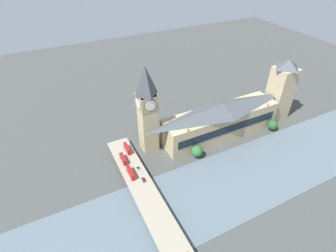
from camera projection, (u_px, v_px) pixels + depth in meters
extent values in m
plane|color=#424442|center=(221.00, 146.00, 213.12)|extent=(600.00, 600.00, 0.00)
cube|color=slate|center=(250.00, 175.00, 188.11)|extent=(57.59, 360.00, 0.30)
cube|color=tan|center=(220.00, 123.00, 219.57)|extent=(23.48, 101.21, 23.40)
cube|color=black|center=(229.00, 129.00, 210.36)|extent=(0.40, 93.11, 7.02)
pyramid|color=#474C51|center=(222.00, 107.00, 210.58)|extent=(23.01, 99.19, 6.70)
cone|color=#9E8966|center=(268.00, 103.00, 217.24)|extent=(2.20, 2.20, 5.00)
cone|color=#9E8966|center=(231.00, 115.00, 203.39)|extent=(2.20, 2.20, 5.00)
cone|color=#9E8966|center=(188.00, 129.00, 189.55)|extent=(2.20, 2.20, 5.00)
cube|color=tan|center=(148.00, 123.00, 197.57)|extent=(12.23, 12.23, 49.10)
cube|color=tan|center=(147.00, 101.00, 186.19)|extent=(12.96, 12.96, 11.00)
cylinder|color=black|center=(150.00, 105.00, 181.68)|extent=(0.50, 8.95, 8.95)
cylinder|color=silver|center=(150.00, 105.00, 181.59)|extent=(0.62, 8.28, 8.28)
cylinder|color=black|center=(143.00, 97.00, 190.69)|extent=(0.50, 8.95, 8.95)
cylinder|color=silver|center=(143.00, 97.00, 190.78)|extent=(0.62, 8.28, 8.28)
cylinder|color=black|center=(155.00, 99.00, 188.45)|extent=(8.95, 0.50, 8.95)
cylinder|color=silver|center=(155.00, 99.00, 188.50)|extent=(8.28, 0.62, 8.28)
cylinder|color=black|center=(139.00, 103.00, 183.93)|extent=(8.95, 0.50, 8.95)
cylinder|color=silver|center=(138.00, 103.00, 183.88)|extent=(8.28, 0.62, 8.28)
pyramid|color=#424247|center=(146.00, 81.00, 176.54)|extent=(12.47, 12.47, 21.30)
cube|color=tan|center=(280.00, 93.00, 235.06)|extent=(17.62, 17.62, 47.97)
pyramid|color=#474C51|center=(288.00, 64.00, 218.35)|extent=(17.62, 17.62, 7.93)
cylinder|color=#333338|center=(290.00, 57.00, 214.79)|extent=(0.30, 0.30, 4.00)
cube|color=gray|center=(155.00, 213.00, 159.95)|extent=(3.00, 13.85, 4.23)
cube|color=gray|center=(127.00, 161.00, 196.85)|extent=(3.00, 13.85, 4.23)
cube|color=gray|center=(155.00, 211.00, 158.32)|extent=(147.17, 16.29, 1.20)
cube|color=red|center=(127.00, 150.00, 199.68)|extent=(10.92, 2.40, 2.03)
cube|color=black|center=(127.00, 149.00, 199.44)|extent=(9.83, 2.46, 0.89)
cube|color=red|center=(127.00, 147.00, 198.36)|extent=(10.70, 2.40, 2.38)
cube|color=black|center=(127.00, 147.00, 198.29)|extent=(9.83, 2.46, 1.14)
cube|color=#A01515|center=(127.00, 146.00, 197.60)|extent=(10.59, 2.28, 0.16)
cylinder|color=black|center=(127.00, 146.00, 203.88)|extent=(1.13, 0.28, 1.13)
cylinder|color=black|center=(124.00, 147.00, 203.09)|extent=(1.13, 0.28, 1.13)
cylinder|color=black|center=(131.00, 153.00, 197.43)|extent=(1.13, 0.28, 1.13)
cylinder|color=black|center=(128.00, 154.00, 196.64)|extent=(1.13, 0.28, 1.13)
cube|color=red|center=(123.00, 160.00, 190.77)|extent=(10.18, 2.47, 1.87)
cube|color=black|center=(123.00, 159.00, 190.55)|extent=(9.16, 2.53, 0.82)
cube|color=red|center=(123.00, 158.00, 189.56)|extent=(9.98, 2.47, 2.19)
cube|color=black|center=(123.00, 158.00, 189.49)|extent=(9.16, 2.53, 1.05)
cube|color=#A01515|center=(123.00, 157.00, 188.85)|extent=(9.87, 2.35, 0.16)
cylinder|color=black|center=(123.00, 157.00, 194.65)|extent=(1.15, 0.28, 1.15)
cylinder|color=black|center=(120.00, 158.00, 193.84)|extent=(1.15, 0.28, 1.15)
cylinder|color=black|center=(127.00, 164.00, 188.76)|extent=(1.15, 0.28, 1.15)
cylinder|color=black|center=(124.00, 165.00, 187.95)|extent=(1.15, 0.28, 1.15)
cube|color=red|center=(131.00, 174.00, 179.77)|extent=(11.51, 2.56, 2.00)
cube|color=black|center=(131.00, 173.00, 179.53)|extent=(10.36, 2.62, 0.88)
cube|color=red|center=(130.00, 172.00, 178.47)|extent=(11.28, 2.56, 2.34)
cube|color=black|center=(130.00, 171.00, 178.40)|extent=(10.36, 2.62, 1.13)
cube|color=#A01515|center=(130.00, 170.00, 177.72)|extent=(11.17, 2.43, 0.16)
cylinder|color=black|center=(130.00, 169.00, 184.24)|extent=(1.06, 0.28, 1.06)
cylinder|color=black|center=(127.00, 171.00, 183.40)|extent=(1.06, 0.28, 1.06)
cylinder|color=black|center=(135.00, 179.00, 177.28)|extent=(1.06, 0.28, 1.06)
cylinder|color=black|center=(132.00, 180.00, 176.44)|extent=(1.06, 0.28, 1.06)
cylinder|color=black|center=(187.00, 252.00, 136.91)|extent=(0.69, 0.22, 0.69)
cube|color=maroon|center=(144.00, 180.00, 176.59)|extent=(4.30, 1.80, 0.59)
cube|color=black|center=(144.00, 179.00, 176.17)|extent=(2.23, 1.62, 0.52)
cylinder|color=black|center=(144.00, 178.00, 178.21)|extent=(0.67, 0.22, 0.67)
cylinder|color=black|center=(142.00, 179.00, 177.63)|extent=(0.67, 0.22, 0.67)
cylinder|color=black|center=(146.00, 181.00, 175.80)|extent=(0.67, 0.22, 0.67)
cylinder|color=black|center=(143.00, 182.00, 175.22)|extent=(0.67, 0.22, 0.67)
cube|color=silver|center=(138.00, 168.00, 185.12)|extent=(4.21, 1.78, 0.59)
cube|color=black|center=(138.00, 168.00, 184.69)|extent=(2.19, 1.61, 0.56)
cylinder|color=black|center=(138.00, 167.00, 186.70)|extent=(0.67, 0.22, 0.67)
cylinder|color=black|center=(136.00, 167.00, 186.12)|extent=(0.67, 0.22, 0.67)
cylinder|color=black|center=(140.00, 170.00, 184.36)|extent=(0.67, 0.22, 0.67)
cylinder|color=black|center=(138.00, 170.00, 183.78)|extent=(0.67, 0.22, 0.67)
cylinder|color=brown|center=(271.00, 129.00, 229.75)|extent=(0.70, 0.70, 2.10)
sphere|color=#235628|center=(273.00, 125.00, 226.95)|extent=(8.53, 8.53, 8.53)
cylinder|color=brown|center=(196.00, 156.00, 202.18)|extent=(0.70, 0.70, 2.50)
sphere|color=#2D6633|center=(197.00, 151.00, 199.18)|extent=(8.90, 8.90, 8.90)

